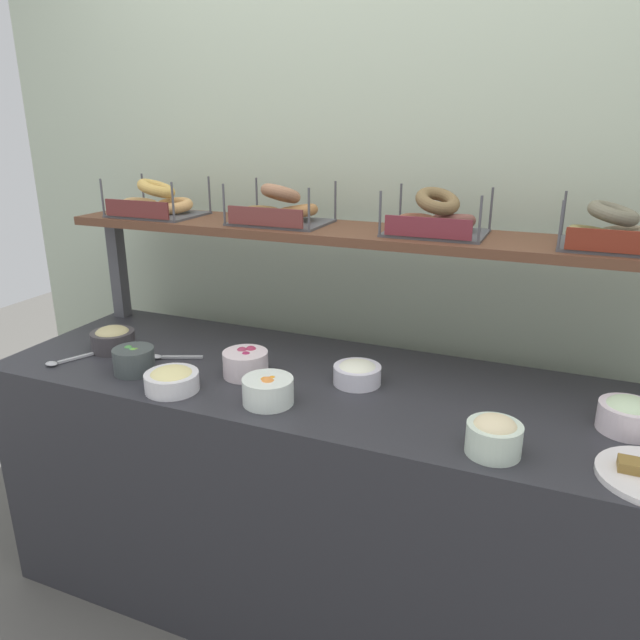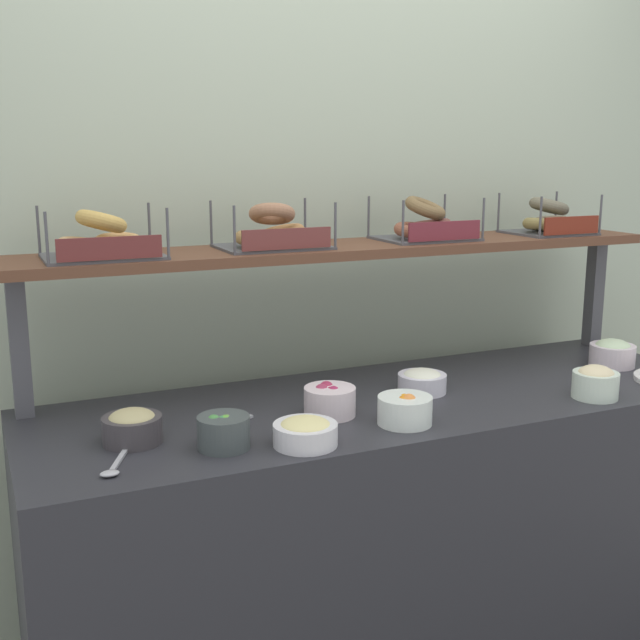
{
  "view_description": "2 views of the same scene",
  "coord_description": "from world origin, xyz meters",
  "px_view_note": "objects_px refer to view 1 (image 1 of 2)",
  "views": [
    {
      "loc": [
        0.66,
        -1.59,
        1.63
      ],
      "look_at": [
        -0.04,
        0.07,
        1.02
      ],
      "focal_mm": 33.6,
      "sensor_mm": 36.0,
      "label": 1
    },
    {
      "loc": [
        -1.12,
        -1.98,
        1.58
      ],
      "look_at": [
        -0.19,
        0.09,
        1.09
      ],
      "focal_mm": 44.72,
      "sensor_mm": 36.0,
      "label": 2
    }
  ],
  "objects_px": {
    "bowl_egg_salad": "(172,379)",
    "bowl_fruit_salad": "(268,390)",
    "bowl_veggie_mix": "(134,360)",
    "bagel_basket_poppy": "(610,231)",
    "bowl_beet_salad": "(246,363)",
    "serving_spoon_by_edge": "(64,361)",
    "bowl_cream_cheese": "(357,373)",
    "bowl_potato_salad": "(494,435)",
    "serving_spoon_near_plate": "(167,357)",
    "bagel_basket_cinnamon_raisin": "(436,219)",
    "bowl_hummus": "(113,339)",
    "bagel_basket_everything": "(280,210)",
    "bowl_scallion_spread": "(628,415)",
    "bagel_basket_sesame": "(157,203)"
  },
  "relations": [
    {
      "from": "bowl_fruit_salad",
      "to": "bagel_basket_cinnamon_raisin",
      "type": "distance_m",
      "value": 0.74
    },
    {
      "from": "serving_spoon_near_plate",
      "to": "bowl_hummus",
      "type": "bearing_deg",
      "value": -178.75
    },
    {
      "from": "bowl_beet_salad",
      "to": "serving_spoon_near_plate",
      "type": "relative_size",
      "value": 0.84
    },
    {
      "from": "bowl_fruit_salad",
      "to": "bowl_beet_salad",
      "type": "relative_size",
      "value": 1.03
    },
    {
      "from": "bowl_veggie_mix",
      "to": "bowl_beet_salad",
      "type": "relative_size",
      "value": 0.91
    },
    {
      "from": "bowl_egg_salad",
      "to": "bowl_fruit_salad",
      "type": "height_order",
      "value": "bowl_fruit_salad"
    },
    {
      "from": "bowl_hummus",
      "to": "serving_spoon_near_plate",
      "type": "distance_m",
      "value": 0.23
    },
    {
      "from": "bowl_potato_salad",
      "to": "bowl_fruit_salad",
      "type": "distance_m",
      "value": 0.63
    },
    {
      "from": "bowl_cream_cheese",
      "to": "bagel_basket_poppy",
      "type": "distance_m",
      "value": 0.83
    },
    {
      "from": "bowl_beet_salad",
      "to": "serving_spoon_by_edge",
      "type": "distance_m",
      "value": 0.63
    },
    {
      "from": "bowl_beet_salad",
      "to": "serving_spoon_near_plate",
      "type": "xyz_separation_m",
      "value": [
        -0.32,
        0.02,
        -0.04
      ]
    },
    {
      "from": "bagel_basket_poppy",
      "to": "bagel_basket_cinnamon_raisin",
      "type": "bearing_deg",
      "value": 178.0
    },
    {
      "from": "bowl_cream_cheese",
      "to": "bagel_basket_poppy",
      "type": "xyz_separation_m",
      "value": [
        0.65,
        0.25,
        0.44
      ]
    },
    {
      "from": "bagel_basket_everything",
      "to": "bagel_basket_cinnamon_raisin",
      "type": "bearing_deg",
      "value": 0.72
    },
    {
      "from": "bagel_basket_everything",
      "to": "serving_spoon_by_edge",
      "type": "bearing_deg",
      "value": -140.01
    },
    {
      "from": "bowl_egg_salad",
      "to": "bagel_basket_cinnamon_raisin",
      "type": "relative_size",
      "value": 0.53
    },
    {
      "from": "bowl_scallion_spread",
      "to": "bagel_basket_cinnamon_raisin",
      "type": "xyz_separation_m",
      "value": [
        -0.59,
        0.27,
        0.43
      ]
    },
    {
      "from": "bowl_fruit_salad",
      "to": "bagel_basket_poppy",
      "type": "xyz_separation_m",
      "value": [
        0.84,
        0.47,
        0.44
      ]
    },
    {
      "from": "bowl_veggie_mix",
      "to": "bagel_basket_poppy",
      "type": "relative_size",
      "value": 0.48
    },
    {
      "from": "bowl_cream_cheese",
      "to": "bowl_veggie_mix",
      "type": "bearing_deg",
      "value": -163.96
    },
    {
      "from": "bowl_potato_salad",
      "to": "bowl_beet_salad",
      "type": "bearing_deg",
      "value": 167.36
    },
    {
      "from": "bowl_scallion_spread",
      "to": "bagel_basket_everything",
      "type": "bearing_deg",
      "value": 166.94
    },
    {
      "from": "bowl_beet_salad",
      "to": "bagel_basket_cinnamon_raisin",
      "type": "relative_size",
      "value": 0.47
    },
    {
      "from": "bowl_cream_cheese",
      "to": "serving_spoon_near_plate",
      "type": "height_order",
      "value": "bowl_cream_cheese"
    },
    {
      "from": "bowl_veggie_mix",
      "to": "bowl_fruit_salad",
      "type": "height_order",
      "value": "bowl_veggie_mix"
    },
    {
      "from": "serving_spoon_by_edge",
      "to": "bagel_basket_poppy",
      "type": "height_order",
      "value": "bagel_basket_poppy"
    },
    {
      "from": "bowl_potato_salad",
      "to": "serving_spoon_near_plate",
      "type": "xyz_separation_m",
      "value": [
        -1.1,
        0.19,
        -0.04
      ]
    },
    {
      "from": "serving_spoon_near_plate",
      "to": "bagel_basket_cinnamon_raisin",
      "type": "xyz_separation_m",
      "value": [
        0.82,
        0.33,
        0.47
      ]
    },
    {
      "from": "bowl_egg_salad",
      "to": "serving_spoon_by_edge",
      "type": "distance_m",
      "value": 0.47
    },
    {
      "from": "bowl_hummus",
      "to": "bowl_egg_salad",
      "type": "distance_m",
      "value": 0.44
    },
    {
      "from": "bowl_beet_salad",
      "to": "serving_spoon_near_plate",
      "type": "bearing_deg",
      "value": 176.91
    },
    {
      "from": "bowl_veggie_mix",
      "to": "bowl_scallion_spread",
      "type": "xyz_separation_m",
      "value": [
        1.44,
        0.19,
        0.0
      ]
    },
    {
      "from": "serving_spoon_near_plate",
      "to": "serving_spoon_by_edge",
      "type": "xyz_separation_m",
      "value": [
        -0.3,
        -0.16,
        0.0
      ]
    },
    {
      "from": "bagel_basket_cinnamon_raisin",
      "to": "bagel_basket_poppy",
      "type": "height_order",
      "value": "bagel_basket_cinnamon_raisin"
    },
    {
      "from": "bowl_cream_cheese",
      "to": "bagel_basket_sesame",
      "type": "height_order",
      "value": "bagel_basket_sesame"
    },
    {
      "from": "bowl_cream_cheese",
      "to": "bowl_scallion_spread",
      "type": "xyz_separation_m",
      "value": [
        0.75,
        -0.0,
        0.01
      ]
    },
    {
      "from": "bowl_egg_salad",
      "to": "bagel_basket_sesame",
      "type": "bearing_deg",
      "value": 127.95
    },
    {
      "from": "bowl_egg_salad",
      "to": "bowl_fruit_salad",
      "type": "xyz_separation_m",
      "value": [
        0.31,
        0.04,
        0.01
      ]
    },
    {
      "from": "bowl_scallion_spread",
      "to": "bowl_potato_salad",
      "type": "bearing_deg",
      "value": -140.66
    },
    {
      "from": "bowl_egg_salad",
      "to": "bagel_basket_poppy",
      "type": "xyz_separation_m",
      "value": [
        1.15,
        0.51,
        0.44
      ]
    },
    {
      "from": "bowl_egg_salad",
      "to": "bowl_potato_salad",
      "type": "height_order",
      "value": "bowl_potato_salad"
    },
    {
      "from": "bowl_hummus",
      "to": "bowl_beet_salad",
      "type": "relative_size",
      "value": 1.05
    },
    {
      "from": "serving_spoon_near_plate",
      "to": "bowl_egg_salad",
      "type": "bearing_deg",
      "value": -50.3
    },
    {
      "from": "bowl_fruit_salad",
      "to": "bagel_basket_everything",
      "type": "xyz_separation_m",
      "value": [
        -0.19,
        0.48,
        0.44
      ]
    },
    {
      "from": "bowl_potato_salad",
      "to": "bowl_beet_salad",
      "type": "xyz_separation_m",
      "value": [
        -0.79,
        0.18,
        -0.01
      ]
    },
    {
      "from": "bowl_scallion_spread",
      "to": "bowl_beet_salad",
      "type": "distance_m",
      "value": 1.1
    },
    {
      "from": "bowl_scallion_spread",
      "to": "bagel_basket_everything",
      "type": "xyz_separation_m",
      "value": [
        -1.13,
        0.26,
        0.43
      ]
    },
    {
      "from": "bowl_fruit_salad",
      "to": "serving_spoon_by_edge",
      "type": "distance_m",
      "value": 0.77
    },
    {
      "from": "serving_spoon_by_edge",
      "to": "bowl_cream_cheese",
      "type": "bearing_deg",
      "value": 13.29
    },
    {
      "from": "bowl_hummus",
      "to": "bowl_egg_salad",
      "type": "relative_size",
      "value": 0.93
    }
  ]
}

